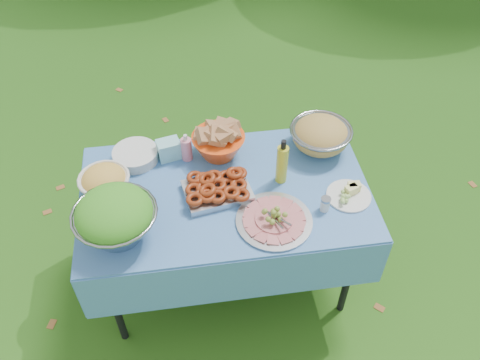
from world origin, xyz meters
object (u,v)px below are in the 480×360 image
(plate_stack, at_px, (135,155))
(bread_bowl, at_px, (218,141))
(oil_bottle, at_px, (282,161))
(salad_bowl, at_px, (115,217))
(pasta_bowl_steel, at_px, (321,135))
(picnic_table, at_px, (227,237))
(charcuterie_platter, at_px, (274,216))

(plate_stack, relative_size, bread_bowl, 0.85)
(oil_bottle, bearing_deg, plate_stack, 160.46)
(plate_stack, height_order, oil_bottle, oil_bottle)
(salad_bowl, distance_m, oil_bottle, 0.85)
(salad_bowl, height_order, oil_bottle, oil_bottle)
(pasta_bowl_steel, bearing_deg, plate_stack, 177.36)
(picnic_table, bearing_deg, pasta_bowl_steel, 24.57)
(bread_bowl, bearing_deg, picnic_table, -89.90)
(pasta_bowl_steel, distance_m, charcuterie_platter, 0.60)
(picnic_table, distance_m, plate_stack, 0.68)
(bread_bowl, distance_m, charcuterie_platter, 0.56)
(salad_bowl, height_order, plate_stack, salad_bowl)
(plate_stack, height_order, charcuterie_platter, charcuterie_platter)
(pasta_bowl_steel, bearing_deg, charcuterie_platter, -125.34)
(picnic_table, relative_size, charcuterie_platter, 3.95)
(plate_stack, bearing_deg, salad_bowl, -98.69)
(picnic_table, height_order, plate_stack, plate_stack)
(plate_stack, bearing_deg, picnic_table, -33.76)
(picnic_table, height_order, pasta_bowl_steel, pasta_bowl_steel)
(oil_bottle, bearing_deg, charcuterie_platter, -107.90)
(picnic_table, xyz_separation_m, salad_bowl, (-0.52, -0.21, 0.51))
(picnic_table, xyz_separation_m, oil_bottle, (0.29, 0.04, 0.51))
(plate_stack, height_order, bread_bowl, bread_bowl)
(picnic_table, distance_m, charcuterie_platter, 0.53)
(plate_stack, xyz_separation_m, pasta_bowl_steel, (1.00, -0.05, 0.06))
(picnic_table, distance_m, bread_bowl, 0.55)
(picnic_table, bearing_deg, plate_stack, 146.24)
(salad_bowl, distance_m, bread_bowl, 0.72)
(salad_bowl, xyz_separation_m, bread_bowl, (0.52, 0.49, -0.03))
(salad_bowl, relative_size, oil_bottle, 1.44)
(bread_bowl, bearing_deg, plate_stack, 177.20)
(charcuterie_platter, bearing_deg, bread_bowl, 112.01)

